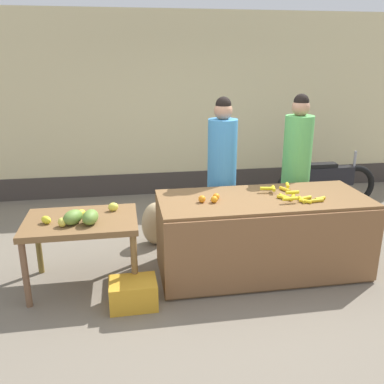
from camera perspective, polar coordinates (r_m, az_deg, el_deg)
name	(u,v)px	position (r m, az deg, el deg)	size (l,w,h in m)	color
ground_plane	(225,272)	(4.64, 4.51, -10.83)	(24.00, 24.00, 0.00)	#756B5B
market_wall_back	(184,107)	(7.04, -1.11, 11.47)	(9.38, 0.23, 2.93)	beige
fruit_stall_counter	(262,235)	(4.55, 9.52, -5.78)	(2.19, 0.93, 0.84)	brown
side_table_wooden	(81,227)	(4.28, -14.83, -4.66)	(1.09, 0.76, 0.72)	brown
banana_bunch_pile	(293,195)	(4.45, 13.54, -0.43)	(0.59, 0.57, 0.07)	gold
orange_pile	(210,198)	(4.21, 2.52, -0.87)	(0.23, 0.15, 0.07)	orange
mango_papaya_pile	(81,217)	(4.12, -14.85, -3.28)	(0.75, 0.49, 0.14)	#DCD04B
vendor_woman_blue_shirt	(222,174)	(4.96, 4.08, 2.47)	(0.34, 0.34, 1.81)	#33333D
vendor_woman_green_shirt	(296,169)	(5.26, 13.98, 3.01)	(0.34, 0.34, 1.83)	#33333D
parked_motorcycle	(326,182)	(6.70, 17.83, 1.25)	(1.60, 0.18, 0.88)	black
produce_crate	(133,293)	(4.05, -8.02, -13.52)	(0.44, 0.32, 0.26)	gold
produce_sack	(156,223)	(5.20, -4.96, -4.27)	(0.36, 0.30, 0.54)	tan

